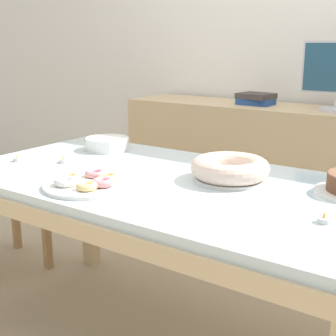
{
  "coord_description": "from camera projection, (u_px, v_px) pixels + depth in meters",
  "views": [
    {
      "loc": [
        0.99,
        -1.41,
        1.24
      ],
      "look_at": [
        0.05,
        -0.05,
        0.8
      ],
      "focal_mm": 50.0,
      "sensor_mm": 36.0,
      "label": 1
    }
  ],
  "objects": [
    {
      "name": "wall_back",
      "position": [
        309.0,
        33.0,
        2.88
      ],
      "size": [
        8.0,
        0.1,
        2.6
      ],
      "primitive_type": "cube",
      "color": "white",
      "rests_on": "ground"
    },
    {
      "name": "sideboard",
      "position": [
        282.0,
        178.0,
        2.86
      ],
      "size": [
        2.06,
        0.44,
        0.87
      ],
      "color": "#D1B284",
      "rests_on": "ground"
    },
    {
      "name": "tealight_centre",
      "position": [
        63.0,
        160.0,
        2.02
      ],
      "size": [
        0.04,
        0.04,
        0.04
      ],
      "color": "silver",
      "rests_on": "dining_table"
    },
    {
      "name": "plate_stack",
      "position": [
        107.0,
        144.0,
        2.26
      ],
      "size": [
        0.21,
        0.21,
        0.06
      ],
      "color": "white",
      "rests_on": "dining_table"
    },
    {
      "name": "tealight_right_edge",
      "position": [
        88.0,
        139.0,
        2.46
      ],
      "size": [
        0.04,
        0.04,
        0.04
      ],
      "color": "silver",
      "rests_on": "dining_table"
    },
    {
      "name": "pastry_platter",
      "position": [
        88.0,
        183.0,
        1.68
      ],
      "size": [
        0.32,
        0.32,
        0.04
      ],
      "color": "white",
      "rests_on": "dining_table"
    },
    {
      "name": "tealight_near_front",
      "position": [
        17.0,
        159.0,
        2.05
      ],
      "size": [
        0.04,
        0.04,
        0.04
      ],
      "color": "silver",
      "rests_on": "dining_table"
    },
    {
      "name": "book_stack",
      "position": [
        256.0,
        99.0,
        2.85
      ],
      "size": [
        0.22,
        0.2,
        0.07
      ],
      "color": "#23478C",
      "rests_on": "sideboard"
    },
    {
      "name": "dining_table",
      "position": [
        165.0,
        200.0,
        1.81
      ],
      "size": [
        1.72,
        0.91,
        0.74
      ],
      "color": "silver",
      "rests_on": "ground"
    },
    {
      "name": "cake_golden_bundt",
      "position": [
        230.0,
        169.0,
        1.75
      ],
      "size": [
        0.3,
        0.3,
        0.09
      ],
      "color": "white",
      "rests_on": "dining_table"
    },
    {
      "name": "tealight_left_edge",
      "position": [
        324.0,
        220.0,
        1.34
      ],
      "size": [
        0.04,
        0.04,
        0.04
      ],
      "color": "silver",
      "rests_on": "dining_table"
    },
    {
      "name": "tealight_near_cakes",
      "position": [
        261.0,
        164.0,
        1.96
      ],
      "size": [
        0.04,
        0.04,
        0.04
      ],
      "color": "silver",
      "rests_on": "dining_table"
    }
  ]
}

